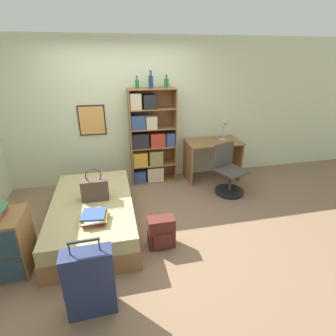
# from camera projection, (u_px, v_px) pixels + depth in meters

# --- Properties ---
(ground_plane) EXTENTS (14.00, 14.00, 0.00)m
(ground_plane) POSITION_uv_depth(u_px,v_px,m) (138.00, 222.00, 3.88)
(ground_plane) COLOR #84664C
(wall_back) EXTENTS (10.00, 0.09, 2.60)m
(wall_back) POSITION_uv_depth(u_px,v_px,m) (124.00, 114.00, 4.75)
(wall_back) COLOR beige
(wall_back) RESTS_ON ground_plane
(bed) EXTENTS (1.11, 1.92, 0.45)m
(bed) POSITION_uv_depth(u_px,v_px,m) (94.00, 214.00, 3.69)
(bed) COLOR olive
(bed) RESTS_ON ground_plane
(handbag) EXTENTS (0.36, 0.17, 0.46)m
(handbag) POSITION_uv_depth(u_px,v_px,m) (95.00, 189.00, 3.56)
(handbag) COLOR #47382D
(handbag) RESTS_ON bed
(book_stack_on_bed) EXTENTS (0.33, 0.37, 0.11)m
(book_stack_on_bed) POSITION_uv_depth(u_px,v_px,m) (95.00, 217.00, 3.13)
(book_stack_on_bed) COLOR gold
(book_stack_on_bed) RESTS_ON bed
(suitcase) EXTENTS (0.46, 0.20, 0.84)m
(suitcase) POSITION_uv_depth(u_px,v_px,m) (90.00, 282.00, 2.41)
(suitcase) COLOR navy
(suitcase) RESTS_ON ground_plane
(dresser) EXTENTS (0.55, 0.53, 0.71)m
(dresser) POSITION_uv_depth(u_px,v_px,m) (2.00, 244.00, 2.90)
(dresser) COLOR olive
(dresser) RESTS_ON ground_plane
(bookcase) EXTENTS (0.84, 0.31, 1.76)m
(bookcase) POSITION_uv_depth(u_px,v_px,m) (149.00, 141.00, 4.84)
(bookcase) COLOR olive
(bookcase) RESTS_ON ground_plane
(bottle_green) EXTENTS (0.06, 0.06, 0.20)m
(bottle_green) POSITION_uv_depth(u_px,v_px,m) (137.00, 84.00, 4.40)
(bottle_green) COLOR #1E6B2D
(bottle_green) RESTS_ON bookcase
(bottle_brown) EXTENTS (0.08, 0.08, 0.29)m
(bottle_brown) POSITION_uv_depth(u_px,v_px,m) (151.00, 81.00, 4.41)
(bottle_brown) COLOR navy
(bottle_brown) RESTS_ON bookcase
(bottle_clear) EXTENTS (0.08, 0.08, 0.21)m
(bottle_clear) POSITION_uv_depth(u_px,v_px,m) (166.00, 83.00, 4.50)
(bottle_clear) COLOR #1E6B2D
(bottle_clear) RESTS_ON bookcase
(desk) EXTENTS (1.03, 0.60, 0.77)m
(desk) POSITION_uv_depth(u_px,v_px,m) (213.00, 154.00, 5.07)
(desk) COLOR olive
(desk) RESTS_ON ground_plane
(desk_lamp) EXTENTS (0.20, 0.15, 0.44)m
(desk_lamp) POSITION_uv_depth(u_px,v_px,m) (226.00, 125.00, 4.94)
(desk_lamp) COLOR #ADA89E
(desk_lamp) RESTS_ON desk
(desk_chair) EXTENTS (0.59, 0.59, 0.88)m
(desk_chair) POSITION_uv_depth(u_px,v_px,m) (228.00, 178.00, 4.63)
(desk_chair) COLOR black
(desk_chair) RESTS_ON ground_plane
(backpack) EXTENTS (0.34, 0.22, 0.41)m
(backpack) POSITION_uv_depth(u_px,v_px,m) (161.00, 232.00, 3.33)
(backpack) COLOR #56231E
(backpack) RESTS_ON ground_plane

